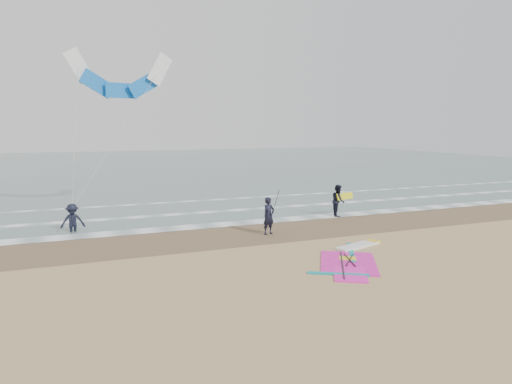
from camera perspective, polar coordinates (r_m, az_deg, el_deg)
name	(u,v)px	position (r m, az deg, el deg)	size (l,w,h in m)	color
ground	(339,262)	(18.42, 10.31, -8.62)	(120.00, 120.00, 0.00)	tan
sea_water	(151,166)	(63.85, -13.03, 3.24)	(120.00, 80.00, 0.02)	#47605E
wet_sand_band	(277,230)	(23.55, 2.58, -4.78)	(120.00, 5.00, 0.01)	brown
foam_waterline	(247,214)	(27.57, -1.19, -2.80)	(120.00, 9.15, 0.02)	white
windsurf_rig	(352,258)	(18.99, 11.94, -8.04)	(5.17, 4.89, 0.12)	white
person_standing	(269,216)	(22.47, 1.60, -3.00)	(0.67, 0.44, 1.85)	black
person_walking	(338,201)	(27.37, 10.22, -1.06)	(0.92, 0.72, 1.89)	black
person_wading	(72,215)	(24.65, -21.98, -2.65)	(1.17, 0.67, 1.81)	black
held_pole	(274,207)	(22.50, 2.31, -1.87)	(0.17, 0.86, 1.82)	black
carried_kiteboard	(345,196)	(27.46, 11.06, -0.52)	(1.30, 0.51, 0.39)	yellow
surf_kite	(120,79)	(29.09, -16.58, 13.37)	(6.33, 4.90, 8.58)	white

